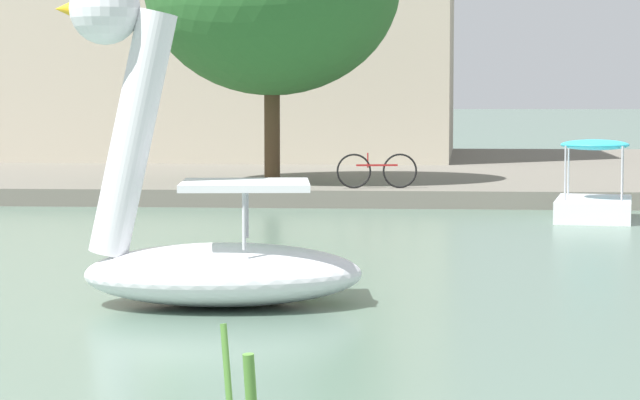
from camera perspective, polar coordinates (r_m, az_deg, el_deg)
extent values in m
cube|color=#6B665B|center=(38.02, 5.90, 1.34)|extent=(148.40, 22.94, 0.37)
ellipsoid|color=white|center=(14.22, -4.30, -3.30)|extent=(3.24, 2.11, 0.68)
cylinder|color=white|center=(14.17, -8.31, 2.94)|extent=(1.04, 0.54, 2.73)
sphere|color=white|center=(14.23, -9.53, 8.36)|extent=(0.86, 0.86, 0.77)
cone|color=yellow|center=(14.27, -10.78, 8.33)|extent=(0.50, 0.47, 0.43)
cube|color=white|center=(14.11, -3.33, 0.67)|extent=(1.54, 1.50, 0.08)
cylinder|color=silver|center=(14.74, -3.27, -0.43)|extent=(0.04, 0.04, 0.65)
cylinder|color=silver|center=(13.53, -3.39, -0.87)|extent=(0.04, 0.04, 0.65)
cube|color=white|center=(24.72, 12.07, -0.39)|extent=(1.73, 2.55, 0.40)
ellipsoid|color=#2DB7D1|center=(24.65, 12.11, 2.41)|extent=(1.49, 1.63, 0.20)
cylinder|color=#B7B7BF|center=(25.27, 10.97, 1.33)|extent=(0.04, 0.04, 1.01)
cylinder|color=#B7B7BF|center=(25.24, 13.29, 1.29)|extent=(0.04, 0.04, 1.01)
cylinder|color=#B7B7BF|center=(24.12, 10.84, 1.19)|extent=(0.04, 0.04, 1.01)
cylinder|color=#B7B7BF|center=(24.09, 13.27, 1.14)|extent=(0.04, 0.04, 1.01)
cylinder|color=#4C3823|center=(29.21, -2.14, 4.30)|extent=(0.36, 0.36, 3.59)
torus|color=black|center=(27.38, 3.57, 1.30)|extent=(0.74, 0.15, 0.74)
torus|color=black|center=(27.26, 1.52, 1.29)|extent=(0.74, 0.15, 0.74)
cube|color=#A51E1E|center=(27.31, 2.55, 1.55)|extent=(0.88, 0.17, 0.04)
cylinder|color=#A51E1E|center=(27.28, 2.13, 1.77)|extent=(0.03, 0.03, 0.32)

